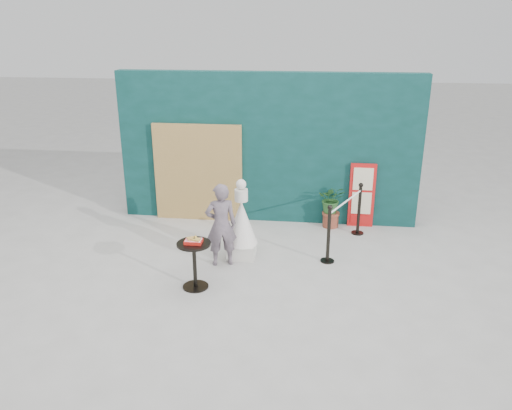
# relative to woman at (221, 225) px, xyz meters

# --- Properties ---
(ground) EXTENTS (60.00, 60.00, 0.00)m
(ground) POSITION_rel_woman_xyz_m (0.55, -0.95, -0.72)
(ground) COLOR #ADAAA5
(ground) RESTS_ON ground
(back_wall) EXTENTS (6.00, 0.30, 3.00)m
(back_wall) POSITION_rel_woman_xyz_m (0.55, 2.20, 0.78)
(back_wall) COLOR #0B322E
(back_wall) RESTS_ON ground
(bamboo_fence) EXTENTS (1.80, 0.08, 2.00)m
(bamboo_fence) POSITION_rel_woman_xyz_m (-0.85, 1.99, 0.28)
(bamboo_fence) COLOR tan
(bamboo_fence) RESTS_ON ground
(woman) EXTENTS (0.60, 0.49, 1.43)m
(woman) POSITION_rel_woman_xyz_m (0.00, 0.00, 0.00)
(woman) COLOR slate
(woman) RESTS_ON ground
(menu_board) EXTENTS (0.50, 0.07, 1.30)m
(menu_board) POSITION_rel_woman_xyz_m (2.45, 2.01, -0.07)
(menu_board) COLOR red
(menu_board) RESTS_ON ground
(statue) EXTENTS (0.55, 0.55, 1.42)m
(statue) POSITION_rel_woman_xyz_m (0.29, 0.33, -0.14)
(statue) COLOR silver
(statue) RESTS_ON ground
(cafe_table) EXTENTS (0.52, 0.52, 0.75)m
(cafe_table) POSITION_rel_woman_xyz_m (-0.26, -0.84, -0.22)
(cafe_table) COLOR black
(cafe_table) RESTS_ON ground
(food_basket) EXTENTS (0.26, 0.19, 0.11)m
(food_basket) POSITION_rel_woman_xyz_m (-0.26, -0.84, 0.07)
(food_basket) COLOR red
(food_basket) RESTS_ON cafe_table
(planter) EXTENTS (0.51, 0.45, 0.87)m
(planter) POSITION_rel_woman_xyz_m (1.86, 1.90, -0.21)
(planter) COLOR brown
(planter) RESTS_ON ground
(stanchion_barrier) EXTENTS (0.84, 1.54, 1.03)m
(stanchion_barrier) POSITION_rel_woman_xyz_m (2.08, 0.96, -0.22)
(stanchion_barrier) COLOR black
(stanchion_barrier) RESTS_ON ground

